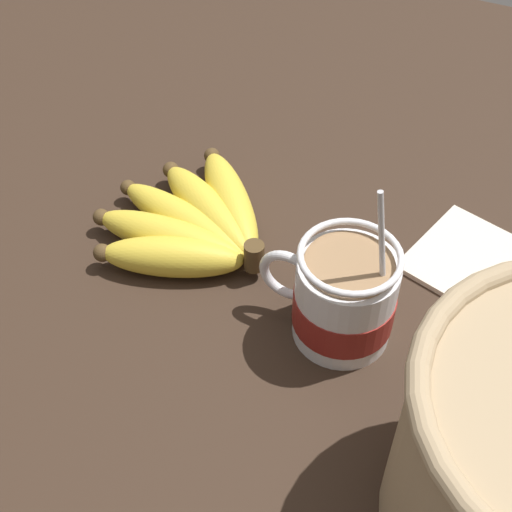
% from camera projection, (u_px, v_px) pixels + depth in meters
% --- Properties ---
extents(table, '(1.32, 1.32, 0.04)m').
position_uv_depth(table, '(268.00, 285.00, 0.72)').
color(table, '#332319').
rests_on(table, ground).
extents(coffee_mug, '(0.13, 0.09, 0.18)m').
position_uv_depth(coffee_mug, '(343.00, 298.00, 0.63)').
color(coffee_mug, silver).
rests_on(coffee_mug, table).
extents(banana_bunch, '(0.19, 0.21, 0.04)m').
position_uv_depth(banana_bunch, '(194.00, 224.00, 0.73)').
color(banana_bunch, '#4C381E').
rests_on(banana_bunch, table).
extents(napkin, '(0.19, 0.16, 0.01)m').
position_uv_depth(napkin, '(498.00, 275.00, 0.71)').
color(napkin, beige).
rests_on(napkin, table).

